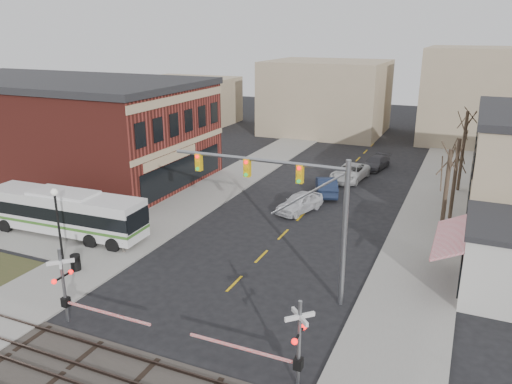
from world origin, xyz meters
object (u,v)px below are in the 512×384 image
Objects in this scene: rr_crossing_west at (70,288)px; car_b at (326,186)px; street_lamp at (57,211)px; rr_crossing_east at (289,343)px; car_a at (300,202)px; car_d at (376,163)px; car_c at (350,172)px; pedestrian_near at (124,237)px; pedestrian_far at (143,217)px; transit_bus at (66,212)px; trash_bin at (76,262)px; traffic_signal_mast at (295,196)px.

car_b is at bearing 76.93° from rr_crossing_west.
rr_crossing_east is at bearing -16.15° from street_lamp.
car_d is (3.12, 15.60, -0.13)m from car_a.
car_a is at bearing 54.25° from street_lamp.
rr_crossing_west is 31.06m from car_c.
car_d is 29.83m from pedestrian_near.
pedestrian_far is at bearing -115.04° from car_c.
car_d is at bearing -122.98° from car_b.
rr_crossing_west is 3.76× the size of pedestrian_far.
car_a is 10.52m from car_c.
rr_crossing_west is 7.70m from street_lamp.
car_b is 16.73m from pedestrian_far.
transit_bus is 12.14m from rr_crossing_west.
transit_bus is 26.56m from car_c.
rr_crossing_west is at bearing -41.90° from street_lamp.
trash_bin is 0.22× the size of car_d.
pedestrian_far is (-11.06, -18.45, 0.08)m from car_c.
transit_bus is 17.77m from car_a.
car_b reaches higher than car_a.
car_b reaches higher than car_c.
car_b is (14.40, 16.52, -0.95)m from transit_bus.
trash_bin is (-12.98, -2.86, -5.13)m from traffic_signal_mast.
traffic_signal_mast is 14.24m from trash_bin.
traffic_signal_mast is 2.16× the size of car_a.
rr_crossing_west reaches higher than car_b.
transit_bus is 2.55× the size of street_lamp.
car_c is at bearing 54.92° from transit_bus.
rr_crossing_west is 2.89× the size of pedestrian_near.
traffic_signal_mast reaches higher than trash_bin.
car_d is at bearing 79.57° from car_c.
car_c is (1.59, 10.40, -0.00)m from car_a.
transit_bus is 2.19× the size of rr_crossing_west.
car_b reaches higher than pedestrian_far.
rr_crossing_west is 8.45m from pedestrian_near.
traffic_signal_mast is 18.80m from car_b.
car_b is (0.74, 5.20, 0.03)m from car_a.
pedestrian_near reaches higher than car_a.
car_b is 10.67m from car_d.
rr_crossing_west is at bearing 56.83° from car_b.
car_c reaches higher than car_d.
car_d is at bearing -35.31° from pedestrian_near.
trash_bin is 22.91m from car_b.
trash_bin is 7.49m from pedestrian_far.
rr_crossing_west reaches higher than pedestrian_far.
transit_bus reaches higher than car_a.
pedestrian_near reaches higher than car_c.
street_lamp is 23.26m from car_b.
pedestrian_near is (2.65, 2.82, -2.42)m from street_lamp.
rr_crossing_east is 17.81m from street_lamp.
trash_bin is at bearing -167.56° from traffic_signal_mast.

